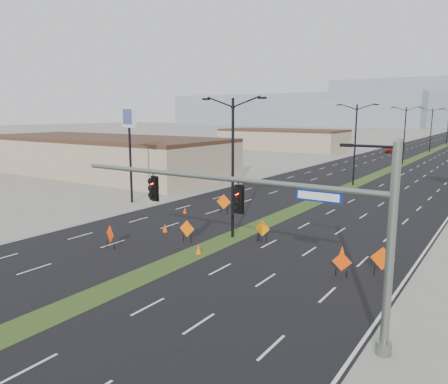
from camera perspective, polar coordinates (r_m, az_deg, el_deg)
The scene contains 26 objects.
ground at distance 23.46m, azimuth -15.34°, elevation -12.58°, with size 600.00×600.00×0.00m, color gray.
road_surface at distance 115.48m, azimuth 25.54°, elevation 4.83°, with size 25.00×400.00×0.02m, color black.
median_strip at distance 115.48m, azimuth 25.54°, elevation 4.83°, with size 2.00×400.00×0.04m, color #2D4F1C.
building_sw_near at distance 68.09m, azimuth -15.76°, elevation 4.45°, with size 40.00×16.00×5.00m, color tan.
building_sw_far at distance 110.43m, azimuth 7.69°, elevation 6.71°, with size 30.00×14.00×4.50m, color tan.
mesa_west at distance 324.13m, azimuth 9.04°, elevation 10.52°, with size 180.00×50.00×22.00m, color gray.
mesa_backdrop at distance 337.23m, azimuth 26.34°, elevation 10.44°, with size 140.00×50.00×32.00m, color gray.
signal_mast at distance 18.33m, azimuth 6.78°, elevation -2.97°, with size 16.30×0.60×8.00m.
streetlight_0 at distance 31.00m, azimuth 1.15°, elevation 3.71°, with size 5.15×0.24×10.02m.
streetlight_1 at distance 56.54m, azimuth 16.76°, elevation 6.25°, with size 5.15×0.24×10.02m.
streetlight_2 at distance 83.67m, azimuth 22.51°, elevation 7.08°, with size 5.15×0.24×10.02m.
streetlight_3 at distance 111.23m, azimuth 25.44°, elevation 7.47°, with size 5.15×0.24×10.02m.
streetlight_4 at distance 138.97m, azimuth 27.21°, elevation 7.70°, with size 5.15×0.24×10.02m.
car_left at distance 107.08m, azimuth 20.90°, elevation 5.16°, with size 1.56×3.88×1.32m, color maroon.
car_far at distance 136.26m, azimuth 21.98°, elevation 6.11°, with size 2.22×5.47×1.59m, color silver.
construction_sign_0 at distance 30.23m, azimuth -14.65°, elevation -5.46°, with size 1.13×0.49×1.60m.
construction_sign_1 at distance 30.77m, azimuth -4.85°, elevation -4.90°, with size 1.19×0.16×1.58m.
construction_sign_2 at distance 39.15m, azimuth -0.04°, elevation -1.37°, with size 1.33×0.32×1.79m.
construction_sign_3 at distance 30.97m, azimuth 5.04°, elevation -4.87°, with size 1.15×0.05×1.53m.
construction_sign_4 at distance 25.22m, azimuth 15.13°, elevation -8.92°, with size 1.05×0.28×1.42m.
construction_sign_5 at distance 25.76m, azimuth 19.99°, elevation -8.30°, with size 1.31×0.16×1.75m.
cone_0 at distance 33.67m, azimuth -7.71°, elevation -4.68°, with size 0.39×0.39×0.66m, color #E54204.
cone_1 at distance 28.32m, azimuth -3.36°, elevation -7.51°, with size 0.39×0.39×0.65m, color #FF5B05.
cone_2 at distance 29.27m, azimuth 15.18°, elevation -7.34°, with size 0.34×0.34×0.57m, color #D55504.
cone_3 at distance 39.68m, azimuth -5.14°, elevation -2.40°, with size 0.34×0.34×0.57m, color #E04104.
pole_sign_west at distance 44.52m, azimuth -12.31°, elevation 8.67°, with size 3.01×1.62×9.66m.
Camera 1 is at (16.62, -13.92, 8.97)m, focal length 35.00 mm.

